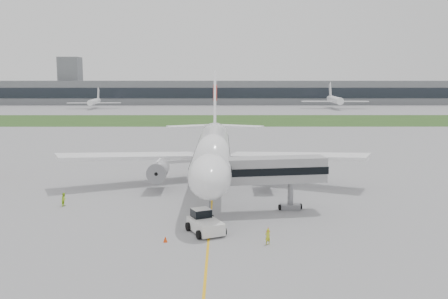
{
  "coord_description": "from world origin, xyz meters",
  "views": [
    {
      "loc": [
        1.45,
        -70.87,
        16.82
      ],
      "look_at": [
        1.68,
        2.0,
        6.05
      ],
      "focal_mm": 40.0,
      "sensor_mm": 36.0,
      "label": 1
    }
  ],
  "objects_px": {
    "airliner": "(213,149)",
    "ground_crew_near": "(268,236)",
    "jet_bridge": "(261,171)",
    "pushback_tug": "(204,222)"
  },
  "relations": [
    {
      "from": "jet_bridge",
      "to": "ground_crew_near",
      "type": "distance_m",
      "value": 12.73
    },
    {
      "from": "airliner",
      "to": "pushback_tug",
      "type": "distance_m",
      "value": 23.91
    },
    {
      "from": "airliner",
      "to": "jet_bridge",
      "type": "height_order",
      "value": "airliner"
    },
    {
      "from": "airliner",
      "to": "ground_crew_near",
      "type": "bearing_deg",
      "value": -77.66
    },
    {
      "from": "airliner",
      "to": "ground_crew_near",
      "type": "distance_m",
      "value": 28.48
    },
    {
      "from": "airliner",
      "to": "pushback_tug",
      "type": "height_order",
      "value": "airliner"
    },
    {
      "from": "pushback_tug",
      "to": "ground_crew_near",
      "type": "height_order",
      "value": "pushback_tug"
    },
    {
      "from": "jet_bridge",
      "to": "ground_crew_near",
      "type": "relative_size",
      "value": 9.25
    },
    {
      "from": "pushback_tug",
      "to": "ground_crew_near",
      "type": "xyz_separation_m",
      "value": [
        6.52,
        -3.95,
        -0.29
      ]
    },
    {
      "from": "pushback_tug",
      "to": "jet_bridge",
      "type": "bearing_deg",
      "value": 24.99
    }
  ]
}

